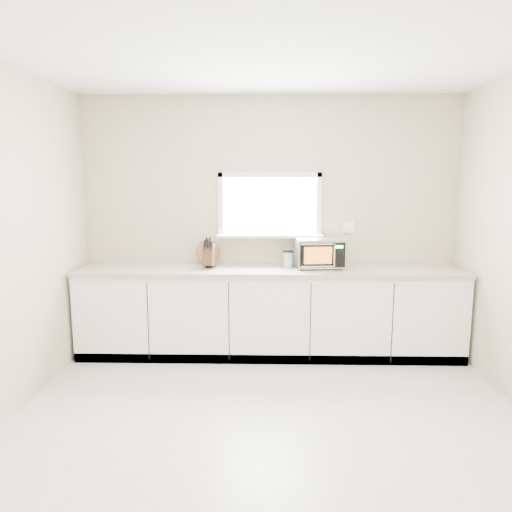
{
  "coord_description": "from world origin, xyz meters",
  "views": [
    {
      "loc": [
        -0.04,
        -2.92,
        1.78
      ],
      "look_at": [
        -0.14,
        1.55,
        1.07
      ],
      "focal_mm": 32.0,
      "sensor_mm": 36.0,
      "label": 1
    }
  ],
  "objects": [
    {
      "name": "knife_block",
      "position": [
        -0.62,
        1.71,
        1.06
      ],
      "size": [
        0.13,
        0.24,
        0.33
      ],
      "rotation": [
        0.0,
        0.0,
        -0.1
      ],
      "color": "#452E18",
      "rests_on": "countertop"
    },
    {
      "name": "back_wall",
      "position": [
        0.0,
        2.0,
        1.36
      ],
      "size": [
        4.0,
        0.17,
        2.7
      ],
      "color": "#B5AB90",
      "rests_on": "ground"
    },
    {
      "name": "countertop",
      "position": [
        0.0,
        1.69,
        0.9
      ],
      "size": [
        3.92,
        0.64,
        0.04
      ],
      "primitive_type": "cube",
      "color": "beige",
      "rests_on": "cabinets"
    },
    {
      "name": "cutting_board",
      "position": [
        -0.67,
        1.94,
        1.05
      ],
      "size": [
        0.27,
        0.06,
        0.26
      ],
      "primitive_type": "cylinder",
      "rotation": [
        1.4,
        0.0,
        0.0
      ],
      "color": "#945939",
      "rests_on": "countertop"
    },
    {
      "name": "cabinets",
      "position": [
        0.0,
        1.7,
        0.44
      ],
      "size": [
        3.92,
        0.6,
        0.88
      ],
      "primitive_type": "cube",
      "color": "white",
      "rests_on": "ground"
    },
    {
      "name": "ground",
      "position": [
        0.0,
        0.0,
        0.0
      ],
      "size": [
        4.0,
        4.0,
        0.0
      ],
      "primitive_type": "plane",
      "color": "beige",
      "rests_on": "ground"
    },
    {
      "name": "microwave",
      "position": [
        0.51,
        1.75,
        1.08
      ],
      "size": [
        0.5,
        0.41,
        0.31
      ],
      "rotation": [
        0.0,
        0.0,
        0.09
      ],
      "color": "black",
      "rests_on": "countertop"
    },
    {
      "name": "coffee_grinder",
      "position": [
        0.19,
        1.75,
        1.02
      ],
      "size": [
        0.11,
        0.11,
        0.2
      ],
      "rotation": [
        0.0,
        0.0,
        -0.0
      ],
      "color": "#B0B3B8",
      "rests_on": "countertop"
    }
  ]
}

